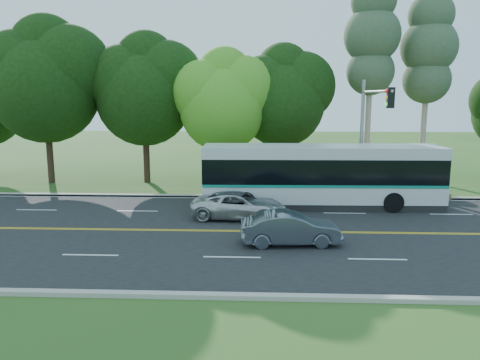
{
  "coord_description": "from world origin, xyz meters",
  "views": [
    {
      "loc": [
        0.55,
        -20.51,
        6.11
      ],
      "look_at": [
        -0.44,
        2.0,
        2.02
      ],
      "focal_mm": 35.0,
      "sensor_mm": 36.0,
      "label": 1
    }
  ],
  "objects_px": {
    "transit_bus": "(321,177)",
    "suv": "(239,206)",
    "sedan": "(291,228)",
    "traffic_signal": "(370,122)"
  },
  "relations": [
    {
      "from": "sedan",
      "to": "transit_bus",
      "type": "bearing_deg",
      "value": -21.52
    },
    {
      "from": "traffic_signal",
      "to": "transit_bus",
      "type": "xyz_separation_m",
      "value": [
        -2.59,
        -0.4,
        -2.98
      ]
    },
    {
      "from": "traffic_signal",
      "to": "sedan",
      "type": "distance_m",
      "value": 9.48
    },
    {
      "from": "traffic_signal",
      "to": "sedan",
      "type": "height_order",
      "value": "traffic_signal"
    },
    {
      "from": "traffic_signal",
      "to": "transit_bus",
      "type": "relative_size",
      "value": 0.54
    },
    {
      "from": "traffic_signal",
      "to": "suv",
      "type": "height_order",
      "value": "traffic_signal"
    },
    {
      "from": "sedan",
      "to": "suv",
      "type": "xyz_separation_m",
      "value": [
        -2.29,
        4.06,
        -0.02
      ]
    },
    {
      "from": "sedan",
      "to": "traffic_signal",
      "type": "bearing_deg",
      "value": -37.47
    },
    {
      "from": "traffic_signal",
      "to": "suv",
      "type": "relative_size",
      "value": 1.48
    },
    {
      "from": "transit_bus",
      "to": "suv",
      "type": "bearing_deg",
      "value": -148.82
    }
  ]
}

